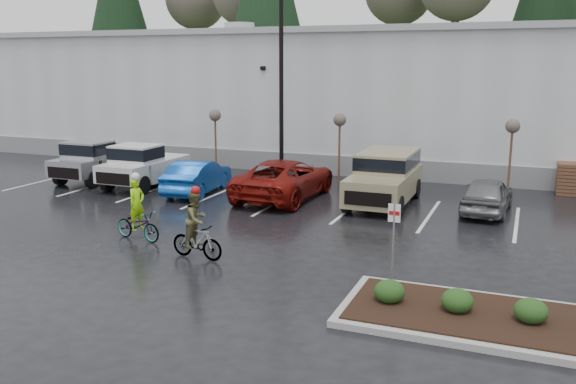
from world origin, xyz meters
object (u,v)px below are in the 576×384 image
at_px(car_blue, 197,176).
at_px(suv_tan, 384,179).
at_px(car_red, 285,179).
at_px(sapling_west, 215,119).
at_px(pallet_stack_a, 572,179).
at_px(fire_lane_sign, 394,235).
at_px(sapling_east, 512,130).
at_px(cyclist_olive, 197,232).
at_px(lamppost, 281,58).
at_px(pickup_silver, 101,159).
at_px(sapling_mid, 340,124).
at_px(cyclist_hivis, 138,219).
at_px(car_grey, 487,195).
at_px(pickup_white, 148,164).

xyz_separation_m(car_blue, suv_tan, (7.90, 0.80, 0.31)).
bearing_deg(car_red, sapling_west, -36.45).
height_order(pallet_stack_a, car_blue, car_blue).
bearing_deg(fire_lane_sign, car_blue, 141.35).
relative_size(sapling_east, car_blue, 0.73).
xyz_separation_m(sapling_west, cyclist_olive, (6.10, -12.46, -1.94)).
relative_size(lamppost, suv_tan, 1.81).
bearing_deg(pickup_silver, cyclist_olive, -40.50).
xyz_separation_m(sapling_mid, suv_tan, (3.02, -3.85, -1.70)).
xyz_separation_m(sapling_east, suv_tan, (-4.48, -3.85, -1.70)).
bearing_deg(lamppost, cyclist_olive, -79.60).
bearing_deg(car_blue, sapling_west, -77.51).
relative_size(sapling_east, cyclist_hivis, 1.48).
relative_size(sapling_mid, car_blue, 0.73).
bearing_deg(car_grey, sapling_east, -95.92).
xyz_separation_m(sapling_west, car_red, (5.47, -4.21, -1.92)).
distance_m(pickup_silver, car_blue, 5.85).
distance_m(fire_lane_sign, car_red, 10.69).
height_order(fire_lane_sign, car_grey, fire_lane_sign).
bearing_deg(sapling_west, sapling_mid, 0.00).
bearing_deg(suv_tan, lamppost, 152.67).
xyz_separation_m(pickup_silver, suv_tan, (13.67, -0.15, 0.05)).
bearing_deg(sapling_mid, sapling_east, 0.00).
height_order(sapling_west, pickup_silver, sapling_west).
bearing_deg(sapling_west, sapling_east, 0.00).
xyz_separation_m(pallet_stack_a, cyclist_hivis, (-13.09, -12.50, 0.00)).
xyz_separation_m(sapling_west, cyclist_hivis, (3.41, -11.50, -2.05)).
bearing_deg(cyclist_hivis, pickup_silver, 54.46).
distance_m(sapling_west, sapling_east, 14.00).
height_order(pallet_stack_a, fire_lane_sign, fire_lane_sign).
height_order(car_grey, cyclist_hivis, cyclist_hivis).
height_order(pickup_silver, car_blue, pickup_silver).
bearing_deg(pallet_stack_a, suv_tan, -145.20).
height_order(pickup_white, suv_tan, suv_tan).
bearing_deg(car_blue, fire_lane_sign, 134.72).
bearing_deg(cyclist_olive, pallet_stack_a, -31.22).
xyz_separation_m(sapling_east, pallet_stack_a, (2.50, 1.00, -2.05)).
bearing_deg(lamppost, pickup_silver, -161.69).
xyz_separation_m(car_red, cyclist_hivis, (-2.06, -7.29, -0.14)).
bearing_deg(car_grey, sapling_mid, -24.91).
bearing_deg(car_blue, lamppost, -129.77).
bearing_deg(sapling_mid, pallet_stack_a, 5.71).
height_order(sapling_west, pickup_white, sapling_west).
relative_size(pickup_white, suv_tan, 1.02).
bearing_deg(pickup_white, lamppost, 29.41).
relative_size(pickup_silver, pickup_white, 1.00).
height_order(sapling_west, car_grey, sapling_west).
bearing_deg(car_blue, car_grey, 177.92).
distance_m(car_grey, cyclist_hivis, 12.65).
distance_m(pickup_silver, cyclist_olive, 13.49).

